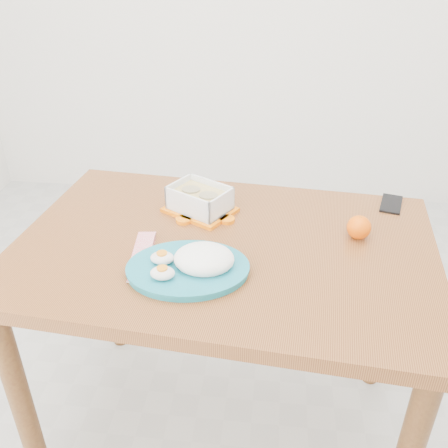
# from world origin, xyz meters

# --- Properties ---
(ground) EXTENTS (3.50, 3.50, 0.00)m
(ground) POSITION_xyz_m (0.00, 0.00, 0.00)
(ground) COLOR #B7B7B2
(ground) RESTS_ON ground
(dining_table) EXTENTS (1.19, 0.85, 0.75)m
(dining_table) POSITION_xyz_m (-0.09, -0.02, 0.64)
(dining_table) COLOR brown
(dining_table) RESTS_ON ground
(food_container) EXTENTS (0.24, 0.22, 0.08)m
(food_container) POSITION_xyz_m (-0.18, 0.15, 0.79)
(food_container) COLOR orange
(food_container) RESTS_ON dining_table
(orange_fruit) EXTENTS (0.07, 0.07, 0.07)m
(orange_fruit) POSITION_xyz_m (0.27, 0.05, 0.78)
(orange_fruit) COLOR #EC4D04
(orange_fruit) RESTS_ON dining_table
(rice_plate) EXTENTS (0.34, 0.34, 0.08)m
(rice_plate) POSITION_xyz_m (-0.15, -0.16, 0.78)
(rice_plate) COLOR #187486
(rice_plate) RESTS_ON dining_table
(candy_bar) EXTENTS (0.07, 0.19, 0.02)m
(candy_bar) POSITION_xyz_m (-0.30, -0.11, 0.76)
(candy_bar) COLOR red
(candy_bar) RESTS_ON dining_table
(smartphone) EXTENTS (0.09, 0.13, 0.01)m
(smartphone) POSITION_xyz_m (0.39, 0.25, 0.75)
(smartphone) COLOR black
(smartphone) RESTS_ON dining_table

